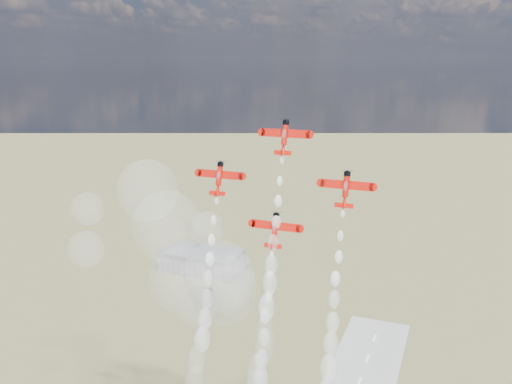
{
  "coord_description": "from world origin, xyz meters",
  "views": [
    {
      "loc": [
        32.73,
        -117.49,
        134.9
      ],
      "look_at": [
        -12.79,
        0.2,
        103.65
      ],
      "focal_mm": 38.0,
      "sensor_mm": 36.0,
      "label": 1
    }
  ],
  "objects_px": {
    "plane_left": "(219,178)",
    "plane_slot": "(275,229)",
    "plane_lead": "(285,137)",
    "hangar": "(202,260)",
    "plane_right": "(346,188)"
  },
  "relations": [
    {
      "from": "plane_slot",
      "to": "plane_left",
      "type": "bearing_deg",
      "value": 168.44
    },
    {
      "from": "plane_lead",
      "to": "hangar",
      "type": "bearing_deg",
      "value": 122.65
    },
    {
      "from": "plane_left",
      "to": "plane_slot",
      "type": "bearing_deg",
      "value": -11.56
    },
    {
      "from": "plane_right",
      "to": "plane_slot",
      "type": "distance_m",
      "value": 19.16
    },
    {
      "from": "hangar",
      "to": "plane_lead",
      "type": "distance_m",
      "value": 237.12
    },
    {
      "from": "plane_left",
      "to": "plane_right",
      "type": "relative_size",
      "value": 1.0
    },
    {
      "from": "plane_right",
      "to": "plane_slot",
      "type": "relative_size",
      "value": 1.0
    },
    {
      "from": "plane_left",
      "to": "plane_right",
      "type": "xyz_separation_m",
      "value": [
        31.4,
        0.0,
        0.0
      ]
    },
    {
      "from": "plane_right",
      "to": "plane_left",
      "type": "bearing_deg",
      "value": 180.0
    },
    {
      "from": "plane_left",
      "to": "hangar",
      "type": "bearing_deg",
      "value": 118.46
    },
    {
      "from": "plane_lead",
      "to": "plane_slot",
      "type": "relative_size",
      "value": 1.0
    },
    {
      "from": "hangar",
      "to": "plane_slot",
      "type": "distance_m",
      "value": 233.09
    },
    {
      "from": "plane_lead",
      "to": "plane_left",
      "type": "relative_size",
      "value": 1.0
    },
    {
      "from": "plane_lead",
      "to": "plane_right",
      "type": "height_order",
      "value": "plane_lead"
    },
    {
      "from": "plane_right",
      "to": "plane_lead",
      "type": "bearing_deg",
      "value": 168.44
    }
  ]
}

